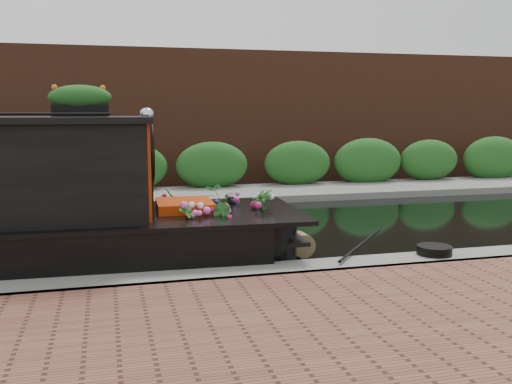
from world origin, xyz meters
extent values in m
plane|color=black|center=(0.00, 0.00, 0.00)|extent=(80.00, 80.00, 0.00)
cube|color=slate|center=(0.00, -3.30, 0.00)|extent=(40.00, 0.60, 0.50)
cube|color=slate|center=(0.00, 4.20, 0.00)|extent=(40.00, 2.40, 0.34)
cube|color=#21571D|center=(0.00, 5.10, 0.00)|extent=(40.00, 1.10, 2.80)
cube|color=#572E1D|center=(0.00, 7.20, 0.00)|extent=(40.00, 1.00, 8.00)
cube|color=#BE3507|center=(-0.04, -1.90, 1.40)|extent=(0.12, 1.72, 1.32)
cube|color=black|center=(-1.35, -2.77, 1.47)|extent=(0.88, 0.06, 0.54)
cube|color=#BE3507|center=(0.47, -1.90, 0.69)|extent=(0.82, 0.91, 0.49)
sphere|color=silver|center=(-0.03, -2.04, 2.17)|extent=(0.18, 0.18, 0.18)
sphere|color=silver|center=(-0.03, -1.76, 2.17)|extent=(0.18, 0.18, 0.18)
cube|color=black|center=(-0.91, -1.90, 2.22)|extent=(0.74, 0.26, 0.16)
ellipsoid|color=#CC5716|center=(-0.91, -1.90, 2.42)|extent=(0.81, 0.26, 0.24)
imported|color=#20551C|center=(0.41, -2.57, 0.73)|extent=(0.34, 0.36, 0.57)
imported|color=#20551C|center=(0.90, -2.50, 0.71)|extent=(0.35, 0.37, 0.53)
imported|color=#20551C|center=(1.16, -1.45, 0.75)|extent=(0.71, 0.68, 0.62)
imported|color=#20551C|center=(1.56, -2.15, 0.76)|extent=(0.46, 0.46, 0.64)
imported|color=#20551C|center=(0.37, -1.18, 0.73)|extent=(0.22, 0.32, 0.58)
cylinder|color=olive|center=(2.25, -1.90, 0.18)|extent=(0.36, 0.35, 0.36)
cylinder|color=black|center=(3.74, -3.21, 0.31)|extent=(0.48, 0.48, 0.12)
camera|label=1|loc=(-0.60, -9.99, 2.22)|focal=40.00mm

